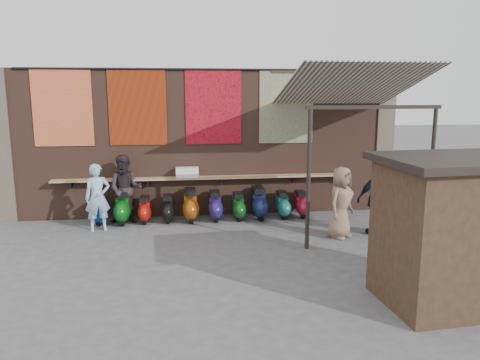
{
  "coord_description": "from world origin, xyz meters",
  "views": [
    {
      "loc": [
        -0.63,
        -10.18,
        3.42
      ],
      "look_at": [
        0.85,
        1.2,
        1.23
      ],
      "focal_mm": 35.0,
      "sensor_mm": 36.0,
      "label": 1
    }
  ],
  "objects_px": {
    "scooter_stool_7": "(259,203)",
    "scooter_stool_9": "(301,204)",
    "scooter_stool_5": "(215,206)",
    "diner_left": "(98,198)",
    "scooter_stool_1": "(123,207)",
    "diner_right": "(126,189)",
    "scooter_stool_8": "(283,205)",
    "scooter_stool_4": "(190,205)",
    "shopper_navy": "(378,199)",
    "shelf_box": "(187,172)",
    "scooter_stool_3": "(168,209)",
    "market_stall": "(453,235)",
    "scooter_stool_2": "(145,210)",
    "scooter_stool_6": "(238,206)",
    "scooter_stool_0": "(100,211)",
    "shopper_grey": "(425,204)",
    "shopper_tan": "(341,203)"
  },
  "relations": [
    {
      "from": "scooter_stool_7",
      "to": "scooter_stool_9",
      "type": "bearing_deg",
      "value": 1.88
    },
    {
      "from": "scooter_stool_7",
      "to": "scooter_stool_5",
      "type": "bearing_deg",
      "value": 179.77
    },
    {
      "from": "scooter_stool_7",
      "to": "diner_left",
      "type": "relative_size",
      "value": 0.53
    },
    {
      "from": "scooter_stool_1",
      "to": "diner_right",
      "type": "distance_m",
      "value": 0.49
    },
    {
      "from": "scooter_stool_8",
      "to": "scooter_stool_9",
      "type": "xyz_separation_m",
      "value": [
        0.53,
        0.05,
        -0.01
      ]
    },
    {
      "from": "scooter_stool_4",
      "to": "scooter_stool_9",
      "type": "bearing_deg",
      "value": 0.9
    },
    {
      "from": "scooter_stool_1",
      "to": "shopper_navy",
      "type": "distance_m",
      "value": 6.47
    },
    {
      "from": "shelf_box",
      "to": "scooter_stool_3",
      "type": "height_order",
      "value": "shelf_box"
    },
    {
      "from": "scooter_stool_4",
      "to": "scooter_stool_7",
      "type": "distance_m",
      "value": 1.85
    },
    {
      "from": "scooter_stool_5",
      "to": "diner_left",
      "type": "xyz_separation_m",
      "value": [
        -2.95,
        -0.61,
        0.45
      ]
    },
    {
      "from": "market_stall",
      "to": "scooter_stool_2",
      "type": "bearing_deg",
      "value": 130.02
    },
    {
      "from": "scooter_stool_6",
      "to": "scooter_stool_9",
      "type": "bearing_deg",
      "value": 2.02
    },
    {
      "from": "scooter_stool_6",
      "to": "scooter_stool_8",
      "type": "height_order",
      "value": "scooter_stool_8"
    },
    {
      "from": "scooter_stool_0",
      "to": "market_stall",
      "type": "relative_size",
      "value": 0.31
    },
    {
      "from": "scooter_stool_4",
      "to": "scooter_stool_3",
      "type": "bearing_deg",
      "value": 177.85
    },
    {
      "from": "shelf_box",
      "to": "scooter_stool_8",
      "type": "relative_size",
      "value": 0.81
    },
    {
      "from": "diner_left",
      "to": "diner_right",
      "type": "bearing_deg",
      "value": 29.28
    },
    {
      "from": "scooter_stool_8",
      "to": "diner_left",
      "type": "relative_size",
      "value": 0.45
    },
    {
      "from": "diner_right",
      "to": "scooter_stool_7",
      "type": "bearing_deg",
      "value": 5.46
    },
    {
      "from": "scooter_stool_5",
      "to": "shopper_grey",
      "type": "bearing_deg",
      "value": -28.15
    },
    {
      "from": "scooter_stool_8",
      "to": "diner_right",
      "type": "bearing_deg",
      "value": 179.84
    },
    {
      "from": "scooter_stool_2",
      "to": "scooter_stool_1",
      "type": "bearing_deg",
      "value": -179.77
    },
    {
      "from": "shelf_box",
      "to": "scooter_stool_9",
      "type": "xyz_separation_m",
      "value": [
        3.1,
        -0.26,
        -0.91
      ]
    },
    {
      "from": "scooter_stool_5",
      "to": "scooter_stool_9",
      "type": "xyz_separation_m",
      "value": [
        2.38,
        0.03,
        -0.04
      ]
    },
    {
      "from": "shopper_tan",
      "to": "scooter_stool_1",
      "type": "bearing_deg",
      "value": 117.91
    },
    {
      "from": "scooter_stool_5",
      "to": "scooter_stool_6",
      "type": "relative_size",
      "value": 1.09
    },
    {
      "from": "scooter_stool_6",
      "to": "scooter_stool_4",
      "type": "bearing_deg",
      "value": 179.37
    },
    {
      "from": "scooter_stool_6",
      "to": "scooter_stool_3",
      "type": "bearing_deg",
      "value": 178.89
    },
    {
      "from": "scooter_stool_8",
      "to": "diner_left",
      "type": "xyz_separation_m",
      "value": [
        -4.8,
        -0.59,
        0.48
      ]
    },
    {
      "from": "scooter_stool_4",
      "to": "diner_left",
      "type": "height_order",
      "value": "diner_left"
    },
    {
      "from": "scooter_stool_9",
      "to": "scooter_stool_8",
      "type": "bearing_deg",
      "value": -174.17
    },
    {
      "from": "scooter_stool_4",
      "to": "scooter_stool_1",
      "type": "bearing_deg",
      "value": 179.56
    },
    {
      "from": "scooter_stool_5",
      "to": "diner_right",
      "type": "bearing_deg",
      "value": -179.8
    },
    {
      "from": "shelf_box",
      "to": "scooter_stool_8",
      "type": "xyz_separation_m",
      "value": [
        2.57,
        -0.31,
        -0.9
      ]
    },
    {
      "from": "diner_left",
      "to": "scooter_stool_8",
      "type": "bearing_deg",
      "value": -8.1
    },
    {
      "from": "shopper_navy",
      "to": "scooter_stool_8",
      "type": "bearing_deg",
      "value": -43.05
    },
    {
      "from": "shopper_navy",
      "to": "scooter_stool_7",
      "type": "bearing_deg",
      "value": -34.99
    },
    {
      "from": "scooter_stool_2",
      "to": "scooter_stool_0",
      "type": "bearing_deg",
      "value": 179.51
    },
    {
      "from": "scooter_stool_3",
      "to": "shopper_tan",
      "type": "height_order",
      "value": "shopper_tan"
    },
    {
      "from": "scooter_stool_0",
      "to": "scooter_stool_7",
      "type": "distance_m",
      "value": 4.2
    },
    {
      "from": "scooter_stool_6",
      "to": "scooter_stool_8",
      "type": "bearing_deg",
      "value": 0.37
    },
    {
      "from": "scooter_stool_7",
      "to": "shelf_box",
      "type": "bearing_deg",
      "value": 171.18
    },
    {
      "from": "shelf_box",
      "to": "scooter_stool_0",
      "type": "distance_m",
      "value": 2.48
    },
    {
      "from": "scooter_stool_3",
      "to": "scooter_stool_1",
      "type": "bearing_deg",
      "value": -179.55
    },
    {
      "from": "scooter_stool_8",
      "to": "shopper_tan",
      "type": "distance_m",
      "value": 2.2
    },
    {
      "from": "scooter_stool_6",
      "to": "diner_right",
      "type": "bearing_deg",
      "value": 179.62
    },
    {
      "from": "shopper_navy",
      "to": "shopper_tan",
      "type": "height_order",
      "value": "shopper_navy"
    },
    {
      "from": "scooter_stool_1",
      "to": "diner_left",
      "type": "relative_size",
      "value": 0.53
    },
    {
      "from": "scooter_stool_1",
      "to": "scooter_stool_4",
      "type": "height_order",
      "value": "scooter_stool_4"
    },
    {
      "from": "scooter_stool_1",
      "to": "shopper_navy",
      "type": "bearing_deg",
      "value": -16.39
    }
  ]
}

